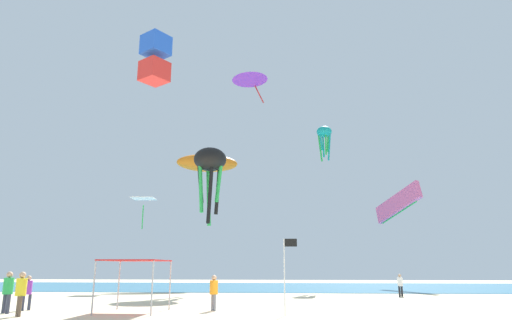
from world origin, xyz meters
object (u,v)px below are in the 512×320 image
at_px(person_leftmost, 8,289).
at_px(person_far_shore, 28,290).
at_px(kite_parafoil_pink, 398,203).
at_px(kite_box_blue, 155,59).
at_px(person_near_tent, 214,290).
at_px(canopy_tent, 136,263).
at_px(kite_delta_purple, 250,77).
at_px(kite_octopus_teal, 324,134).
at_px(kite_octopus_black, 210,163).
at_px(person_central, 21,290).
at_px(person_rightmost, 400,283).
at_px(banner_flag, 286,268).
at_px(kite_diamond_white, 144,200).
at_px(kite_inflatable_orange, 207,163).

height_order(person_leftmost, person_far_shore, person_leftmost).
xyz_separation_m(kite_parafoil_pink, kite_box_blue, (-18.87, -23.69, 5.52)).
bearing_deg(person_far_shore, kite_box_blue, 155.47).
bearing_deg(person_near_tent, canopy_tent, -101.14).
bearing_deg(kite_delta_purple, person_near_tent, 31.25).
height_order(person_far_shore, kite_box_blue, kite_box_blue).
height_order(canopy_tent, kite_octopus_teal, kite_octopus_teal).
bearing_deg(kite_box_blue, kite_parafoil_pink, -95.57).
bearing_deg(kite_octopus_black, kite_box_blue, 101.09).
bearing_deg(kite_octopus_teal, person_central, 19.79).
height_order(person_rightmost, banner_flag, banner_flag).
xyz_separation_m(person_rightmost, banner_flag, (-7.99, -13.72, 1.09)).
relative_size(person_near_tent, kite_octopus_teal, 0.43).
relative_size(kite_diamond_white, kite_box_blue, 0.99).
relative_size(kite_octopus_black, kite_delta_purple, 1.18).
xyz_separation_m(person_central, banner_flag, (11.47, 1.26, 0.92)).
xyz_separation_m(person_leftmost, kite_parafoil_pink, (24.11, 26.97, 7.42)).
bearing_deg(canopy_tent, kite_box_blue, 99.21).
relative_size(person_near_tent, kite_delta_purple, 0.30).
relative_size(kite_inflatable_orange, kite_octopus_teal, 1.84).
bearing_deg(canopy_tent, person_leftmost, -169.77).
distance_m(kite_inflatable_orange, kite_box_blue, 24.99).
bearing_deg(kite_inflatable_orange, kite_parafoil_pink, 162.48).
relative_size(person_rightmost, person_far_shore, 0.95).
bearing_deg(banner_flag, kite_inflatable_orange, 108.03).
xyz_separation_m(person_central, kite_parafoil_pink, (22.77, 28.13, 7.42)).
xyz_separation_m(person_rightmost, kite_octopus_black, (-14.56, 2.31, 9.70)).
height_order(person_near_tent, person_central, person_central).
distance_m(canopy_tent, person_far_shore, 5.74).
xyz_separation_m(person_near_tent, kite_octopus_black, (-2.99, 14.06, 9.64)).
bearing_deg(banner_flag, person_central, -173.73).
bearing_deg(person_leftmost, banner_flag, 27.97).
relative_size(person_rightmost, kite_delta_purple, 0.28).
relative_size(canopy_tent, kite_delta_purple, 0.54).
relative_size(person_leftmost, kite_delta_purple, 0.34).
bearing_deg(person_leftmost, kite_box_blue, 59.62).
bearing_deg(kite_parafoil_pink, kite_octopus_teal, 58.04).
bearing_deg(person_rightmost, kite_delta_purple, 92.27).
height_order(person_leftmost, banner_flag, banner_flag).
distance_m(person_near_tent, kite_inflatable_orange, 29.52).
xyz_separation_m(banner_flag, kite_diamond_white, (-13.42, 19.78, 6.10)).
xyz_separation_m(banner_flag, kite_parafoil_pink, (11.30, 26.87, 6.49)).
distance_m(kite_octopus_black, kite_delta_purple, 16.67).
bearing_deg(kite_octopus_black, person_central, 89.74).
height_order(canopy_tent, person_central, canopy_tent).
bearing_deg(kite_parafoil_pink, kite_diamond_white, 72.87).
height_order(person_near_tent, kite_octopus_black, kite_octopus_black).
height_order(person_rightmost, kite_inflatable_orange, kite_inflatable_orange).
distance_m(kite_parafoil_pink, kite_delta_purple, 21.36).
bearing_deg(kite_delta_purple, person_central, 15.24).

